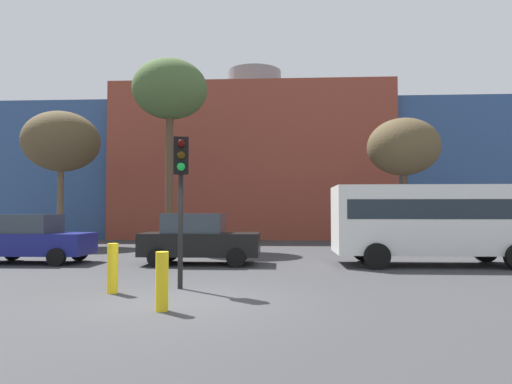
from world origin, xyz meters
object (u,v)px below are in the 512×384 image
object	(u,v)px
bollard_yellow_0	(113,268)
bare_tree_2	(61,142)
bare_tree_1	(170,91)
parked_car_2	(199,239)
bollard_yellow_1	(162,281)
parked_car_1	(32,239)
white_bus	(434,218)
traffic_light_island	(181,177)
bare_tree_0	(403,147)

from	to	relation	value
bollard_yellow_0	bare_tree_2	bearing A→B (deg)	120.41
bare_tree_1	parked_car_2	bearing A→B (deg)	-67.48
parked_car_2	bollard_yellow_0	distance (m)	5.80
bollard_yellow_1	parked_car_1	bearing A→B (deg)	131.84
white_bus	traffic_light_island	size ratio (longest dim) A/B	1.86
bare_tree_0	bare_tree_2	size ratio (longest dim) A/B	0.91
parked_car_1	bare_tree_0	distance (m)	17.43
bare_tree_2	bare_tree_1	bearing A→B (deg)	-13.09
parked_car_1	bare_tree_0	size ratio (longest dim) A/B	0.61
traffic_light_island	bare_tree_1	distance (m)	12.99
traffic_light_island	bare_tree_0	world-z (taller)	bare_tree_0
bollard_yellow_0	parked_car_1	bearing A→B (deg)	131.77
parked_car_1	white_bus	world-z (taller)	white_bus
traffic_light_island	bare_tree_2	size ratio (longest dim) A/B	0.51
traffic_light_island	bollard_yellow_1	distance (m)	3.23
bollard_yellow_0	traffic_light_island	bearing A→B (deg)	24.68
parked_car_2	traffic_light_island	xyz separation A→B (m)	(0.46, -5.06, 1.80)
traffic_light_island	bare_tree_1	size ratio (longest dim) A/B	0.39
traffic_light_island	parked_car_1	bearing A→B (deg)	-140.69
traffic_light_island	bare_tree_1	world-z (taller)	bare_tree_1
parked_car_1	parked_car_2	world-z (taller)	parked_car_2
parked_car_2	bollard_yellow_1	world-z (taller)	parked_car_2
parked_car_1	bare_tree_1	distance (m)	10.09
traffic_light_island	bare_tree_0	distance (m)	15.42
parked_car_2	bollard_yellow_0	bearing A→B (deg)	-99.46
parked_car_2	bare_tree_0	size ratio (longest dim) A/B	0.62
traffic_light_island	bollard_yellow_0	xyz separation A→B (m)	(-1.41, -0.65, -2.13)
parked_car_1	parked_car_2	bearing A→B (deg)	-0.00
parked_car_2	bollard_yellow_1	xyz separation A→B (m)	(0.65, -7.48, -0.34)
white_bus	bollard_yellow_0	bearing A→B (deg)	-147.59
bollard_yellow_0	bare_tree_0	bearing A→B (deg)	52.65
white_bus	bare_tree_2	world-z (taller)	bare_tree_2
parked_car_2	traffic_light_island	distance (m)	5.39
bare_tree_2	bollard_yellow_0	xyz separation A→B (m)	(7.98, -13.59, -5.02)
parked_car_1	bare_tree_1	xyz separation A→B (m)	(3.38, 6.43, 7.01)
parked_car_1	bollard_yellow_0	size ratio (longest dim) A/B	3.58
parked_car_1	white_bus	distance (m)	14.21
bare_tree_1	bollard_yellow_1	distance (m)	16.06
white_bus	parked_car_1	bearing A→B (deg)	-179.75
parked_car_2	white_bus	xyz separation A→B (m)	(8.14, 0.06, 0.74)
bare_tree_1	bollard_yellow_1	world-z (taller)	bare_tree_1
parked_car_1	bollard_yellow_1	size ratio (longest dim) A/B	3.66
traffic_light_island	bare_tree_0	bearing A→B (deg)	132.56
parked_car_1	parked_car_2	size ratio (longest dim) A/B	0.98
white_bus	traffic_light_island	world-z (taller)	traffic_light_island
bare_tree_2	bollard_yellow_0	world-z (taller)	bare_tree_2
white_bus	bare_tree_2	bearing A→B (deg)	155.37
traffic_light_island	bollard_yellow_0	bearing A→B (deg)	-78.14
bare_tree_2	bare_tree_0	bearing A→B (deg)	-1.29
bare_tree_0	bollard_yellow_0	distance (m)	17.20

